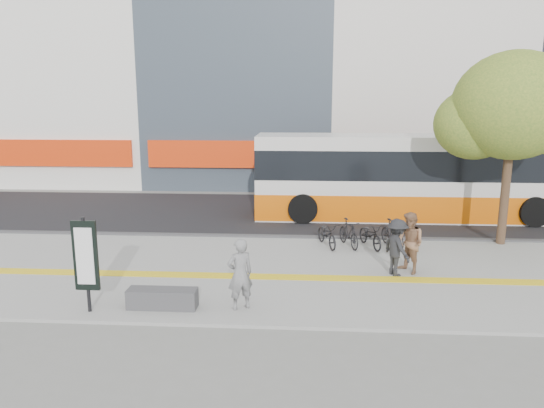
# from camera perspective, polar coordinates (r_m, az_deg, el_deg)

# --- Properties ---
(ground) EXTENTS (120.00, 120.00, 0.00)m
(ground) POSITION_cam_1_polar(r_m,az_deg,el_deg) (12.83, 0.65, -10.16)
(ground) COLOR slate
(ground) RESTS_ON ground
(sidewalk) EXTENTS (40.00, 7.00, 0.08)m
(sidewalk) POSITION_cam_1_polar(r_m,az_deg,el_deg) (14.22, 0.97, -7.75)
(sidewalk) COLOR gray
(sidewalk) RESTS_ON ground
(tactile_strip) EXTENTS (40.00, 0.45, 0.01)m
(tactile_strip) POSITION_cam_1_polar(r_m,az_deg,el_deg) (13.73, 0.87, -8.27)
(tactile_strip) COLOR gold
(tactile_strip) RESTS_ON sidewalk
(street) EXTENTS (40.00, 8.00, 0.06)m
(street) POSITION_cam_1_polar(r_m,az_deg,el_deg) (21.43, 1.91, -1.04)
(street) COLOR black
(street) RESTS_ON ground
(curb) EXTENTS (40.00, 0.25, 0.14)m
(curb) POSITION_cam_1_polar(r_m,az_deg,el_deg) (17.54, 1.51, -3.83)
(curb) COLOR #3A3A3C
(curb) RESTS_ON ground
(bench) EXTENTS (1.60, 0.45, 0.45)m
(bench) POSITION_cam_1_polar(r_m,az_deg,el_deg) (12.03, -12.33, -10.43)
(bench) COLOR #3A3A3C
(bench) RESTS_ON sidewalk
(signboard) EXTENTS (0.55, 0.10, 2.20)m
(signboard) POSITION_cam_1_polar(r_m,az_deg,el_deg) (11.94, -20.40, -5.67)
(signboard) COLOR black
(signboard) RESTS_ON sidewalk
(street_tree) EXTENTS (4.40, 3.80, 6.31)m
(street_tree) POSITION_cam_1_polar(r_m,az_deg,el_deg) (17.95, 25.49, 9.78)
(street_tree) COLOR #3B2B1A
(street_tree) RESTS_ON sidewalk
(bus) EXTENTS (12.52, 2.97, 3.33)m
(bus) POSITION_cam_1_polar(r_m,az_deg,el_deg) (21.09, 15.55, 2.74)
(bus) COLOR silver
(bus) RESTS_ON street
(bicycle_row) EXTENTS (3.04, 1.65, 0.91)m
(bicycle_row) POSITION_cam_1_polar(r_m,az_deg,el_deg) (16.55, 9.81, -3.38)
(bicycle_row) COLOR black
(bicycle_row) RESTS_ON sidewalk
(seated_woman) EXTENTS (0.72, 0.64, 1.67)m
(seated_woman) POSITION_cam_1_polar(r_m,az_deg,el_deg) (11.52, -3.65, -7.94)
(seated_woman) COLOR black
(seated_woman) RESTS_ON sidewalk
(pedestrian_tan) EXTENTS (0.99, 1.04, 1.70)m
(pedestrian_tan) POSITION_cam_1_polar(r_m,az_deg,el_deg) (14.32, 15.38, -4.30)
(pedestrian_tan) COLOR #8E6547
(pedestrian_tan) RESTS_ON sidewalk
(pedestrian_dark) EXTENTS (0.95, 1.17, 1.57)m
(pedestrian_dark) POSITION_cam_1_polar(r_m,az_deg,el_deg) (14.07, 13.99, -4.79)
(pedestrian_dark) COLOR black
(pedestrian_dark) RESTS_ON sidewalk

